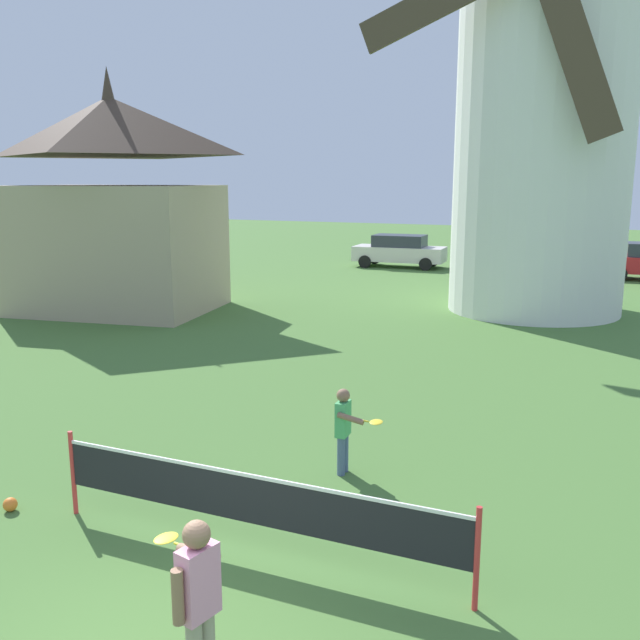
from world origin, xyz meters
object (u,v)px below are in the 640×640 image
at_px(windmill, 546,81).
at_px(parked_car_black, 513,255).
at_px(player_near, 197,596).
at_px(tennis_net, 249,499).
at_px(stray_ball, 10,504).
at_px(parked_car_cream, 399,250).
at_px(chapel, 115,208).
at_px(player_far, 344,426).

bearing_deg(windmill, parked_car_black, 101.75).
bearing_deg(player_near, tennis_net, 107.79).
distance_m(stray_ball, parked_car_cream, 26.32).
distance_m(windmill, tennis_net, 17.93).
relative_size(tennis_net, parked_car_black, 1.30).
bearing_deg(parked_car_cream, player_near, -76.36).
xyz_separation_m(windmill, tennis_net, (-1.17, -16.69, -6.45)).
relative_size(parked_car_cream, chapel, 0.58).
xyz_separation_m(player_far, chapel, (-11.43, 9.03, 2.56)).
bearing_deg(tennis_net, stray_ball, -175.02).
bearing_deg(player_near, player_far, 95.97).
bearing_deg(stray_ball, tennis_net, 4.98).
bearing_deg(parked_car_cream, tennis_net, -76.68).
bearing_deg(parked_car_cream, player_far, -74.93).
distance_m(tennis_net, player_near, 2.09).
xyz_separation_m(windmill, player_far, (-1.00, -14.20, -6.41)).
height_order(tennis_net, stray_ball, tennis_net).
distance_m(windmill, stray_ball, 18.93).
bearing_deg(player_near, windmill, 88.37).
xyz_separation_m(parked_car_cream, chapel, (-5.14, -14.35, 2.47)).
distance_m(player_near, parked_car_black, 28.11).
height_order(stray_ball, chapel, chapel).
bearing_deg(parked_car_black, player_far, -87.68).
relative_size(stray_ball, parked_car_black, 0.05).
bearing_deg(parked_car_black, parked_car_cream, -177.64).
xyz_separation_m(tennis_net, chapel, (-11.26, 11.52, 2.59)).
height_order(player_near, player_far, player_near).
bearing_deg(player_near, chapel, 131.37).
bearing_deg(player_far, chapel, 141.68).
bearing_deg(player_far, player_near, -84.03).
height_order(windmill, parked_car_cream, windmill).
height_order(player_far, parked_car_cream, parked_car_cream).
distance_m(tennis_net, player_far, 2.50).
xyz_separation_m(windmill, parked_car_cream, (-7.29, 9.18, -6.32)).
relative_size(tennis_net, player_near, 3.36).
height_order(player_far, chapel, chapel).
height_order(tennis_net, player_far, player_far).
distance_m(windmill, chapel, 14.00).
relative_size(player_far, stray_ball, 7.05).
bearing_deg(player_far, stray_ball, -141.64).
bearing_deg(tennis_net, player_near, -72.21).
bearing_deg(stray_ball, chapel, 123.82).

